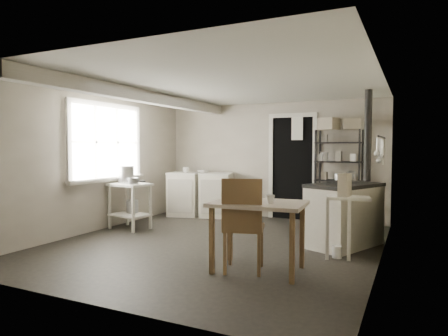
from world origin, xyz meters
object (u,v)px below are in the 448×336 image
at_px(base_cabinets, 200,194).
at_px(shelf_rack, 338,173).
at_px(prep_table, 130,206).
at_px(chair, 244,229).
at_px(work_table, 258,238).
at_px(flour_sack, 318,215).
at_px(stove, 344,216).
at_px(stockpot, 126,174).

distance_m(base_cabinets, shelf_rack, 2.77).
bearing_deg(prep_table, chair, -26.18).
xyz_separation_m(work_table, flour_sack, (0.10, 2.67, -0.14)).
bearing_deg(flour_sack, stove, -59.98).
distance_m(base_cabinets, flour_sack, 2.48).
height_order(base_cabinets, chair, chair).
xyz_separation_m(base_cabinets, stove, (3.07, -1.31, -0.02)).
bearing_deg(stove, flour_sack, 144.07).
distance_m(stockpot, shelf_rack, 3.83).
relative_size(stove, work_table, 1.09).
height_order(work_table, chair, chair).
height_order(stockpot, work_table, stockpot).
xyz_separation_m(base_cabinets, chair, (2.21, -2.98, 0.02)).
distance_m(base_cabinets, chair, 3.72).
bearing_deg(work_table, chair, -158.52).
height_order(base_cabinets, flour_sack, base_cabinets).
bearing_deg(stockpot, work_table, -24.02).
bearing_deg(work_table, flour_sack, 87.95).
distance_m(work_table, flour_sack, 2.68).
bearing_deg(prep_table, base_cabinets, 74.00).
distance_m(stockpot, work_table, 3.30).
bearing_deg(prep_table, stockpot, 154.99).
bearing_deg(base_cabinets, flour_sack, -19.06).
xyz_separation_m(prep_table, base_cabinets, (0.48, 1.66, 0.06)).
distance_m(shelf_rack, stove, 1.74).
relative_size(shelf_rack, stove, 1.52).
bearing_deg(stove, work_table, -89.62).
distance_m(prep_table, work_table, 3.11).
bearing_deg(flour_sack, chair, -95.16).
distance_m(base_cabinets, work_table, 3.76).
bearing_deg(flour_sack, base_cabinets, 174.15).
height_order(shelf_rack, work_table, shelf_rack).
bearing_deg(chair, prep_table, 137.92).
relative_size(base_cabinets, flour_sack, 2.56).
xyz_separation_m(prep_table, work_table, (2.84, -1.26, -0.02)).
bearing_deg(stove, stockpot, -151.47).
relative_size(work_table, flour_sack, 1.97).
distance_m(base_cabinets, stove, 3.34).
bearing_deg(chair, base_cabinets, 110.69).
bearing_deg(chair, shelf_rack, 65.53).
bearing_deg(shelf_rack, work_table, -91.75).
xyz_separation_m(stove, chair, (-0.86, -1.67, 0.04)).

